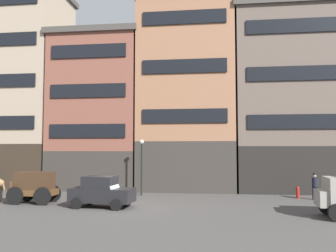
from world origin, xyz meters
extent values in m
plane|color=#4C4947|center=(0.00, 0.00, 0.00)|extent=(120.00, 120.00, 0.00)
cube|color=#33281E|center=(-12.26, 9.94, 1.92)|extent=(7.75, 6.72, 3.84)
cube|color=tan|center=(-12.26, 9.94, 10.90)|extent=(7.75, 6.72, 14.14)
cube|color=black|center=(-12.26, 6.52, 12.67)|extent=(6.51, 0.12, 1.10)
cube|color=#38332D|center=(-4.49, 9.94, 1.62)|extent=(7.49, 6.72, 3.24)
cube|color=brown|center=(-4.49, 9.94, 8.14)|extent=(7.49, 6.72, 9.80)
cube|color=#47423D|center=(-4.49, 9.94, 13.29)|extent=(7.99, 7.22, 0.50)
cube|color=black|center=(-4.49, 6.52, 4.87)|extent=(6.29, 0.12, 1.10)
cube|color=black|center=(-4.49, 6.52, 8.14)|extent=(6.29, 0.12, 1.10)
cube|color=black|center=(-4.49, 6.52, 11.41)|extent=(6.29, 0.12, 1.10)
cube|color=#38332D|center=(3.37, 9.94, 2.01)|extent=(7.93, 6.72, 4.02)
cube|color=#9E6B4C|center=(3.37, 9.94, 9.94)|extent=(7.93, 6.72, 11.82)
cube|color=#47423D|center=(3.37, 9.94, 16.10)|extent=(8.43, 7.22, 0.50)
cube|color=black|center=(3.37, 6.52, 6.00)|extent=(6.66, 0.12, 1.10)
cube|color=black|center=(3.37, 6.52, 9.94)|extent=(6.66, 0.12, 1.10)
cube|color=black|center=(3.37, 6.52, 13.88)|extent=(6.66, 0.12, 1.10)
cube|color=black|center=(11.81, 9.94, 1.82)|extent=(8.64, 6.72, 3.63)
cube|color=#66564C|center=(11.81, 9.94, 9.15)|extent=(8.64, 6.72, 11.03)
cube|color=#47423D|center=(11.81, 9.94, 14.92)|extent=(9.14, 7.22, 0.50)
cube|color=black|center=(11.81, 6.52, 5.47)|extent=(7.26, 0.12, 1.10)
cube|color=black|center=(11.81, 6.52, 9.15)|extent=(7.26, 0.12, 1.10)
cube|color=black|center=(11.81, 6.52, 12.83)|extent=(7.26, 0.12, 1.10)
cube|color=brown|center=(-5.73, 0.65, 0.70)|extent=(2.70, 1.31, 0.36)
cube|color=#3D2819|center=(-5.73, 0.65, 1.43)|extent=(2.30, 1.11, 1.10)
cube|color=brown|center=(-6.88, 0.66, 1.18)|extent=(0.40, 1.04, 0.50)
cylinder|color=black|center=(-6.63, -0.05, 0.55)|extent=(1.10, 0.08, 1.10)
cylinder|color=black|center=(-6.63, 1.37, 0.55)|extent=(1.10, 0.08, 1.10)
cylinder|color=black|center=(-4.83, -0.06, 0.55)|extent=(1.10, 0.08, 1.10)
cylinder|color=black|center=(-4.83, 1.36, 0.55)|extent=(1.10, 0.08, 1.10)
cylinder|color=#937047|center=(-7.82, 0.65, 1.10)|extent=(0.27, 0.10, 0.65)
cylinder|color=black|center=(-8.08, 0.83, 0.47)|extent=(0.14, 0.14, 0.95)
cube|color=gray|center=(11.10, -1.86, 0.97)|extent=(1.00, 1.50, 0.80)
cube|color=silver|center=(11.35, -1.88, 1.52)|extent=(0.29, 1.37, 0.64)
cylinder|color=black|center=(11.41, -0.93, 0.42)|extent=(0.85, 0.28, 0.84)
cube|color=black|center=(-1.01, -0.27, 0.73)|extent=(3.85, 1.98, 0.80)
cube|color=black|center=(-1.15, -0.26, 1.48)|extent=(1.94, 1.62, 0.70)
cube|color=silver|center=(-0.31, -0.35, 1.35)|extent=(0.47, 1.34, 0.56)
cylinder|color=black|center=(0.28, 0.43, 0.33)|extent=(0.68, 0.25, 0.66)
cylinder|color=black|center=(0.10, -1.24, 0.33)|extent=(0.68, 0.25, 0.66)
cylinder|color=black|center=(-2.11, 0.69, 0.33)|extent=(0.68, 0.25, 0.66)
cylinder|color=black|center=(-2.29, -0.98, 0.33)|extent=(0.68, 0.25, 0.66)
cylinder|color=black|center=(12.26, 4.35, 0.42)|extent=(0.16, 0.16, 0.85)
cylinder|color=black|center=(12.46, 4.35, 0.42)|extent=(0.16, 0.16, 0.85)
cylinder|color=black|center=(12.36, 4.35, 1.16)|extent=(0.39, 0.39, 0.62)
sphere|color=tan|center=(12.36, 4.35, 1.60)|extent=(0.22, 0.22, 0.22)
cylinder|color=black|center=(12.36, 4.35, 1.70)|extent=(0.28, 0.28, 0.02)
cylinder|color=black|center=(12.36, 4.35, 1.75)|extent=(0.18, 0.18, 0.09)
cylinder|color=black|center=(0.27, 5.13, 1.90)|extent=(0.12, 0.12, 3.80)
sphere|color=silver|center=(0.27, 5.13, 3.96)|extent=(0.32, 0.32, 0.32)
cylinder|color=maroon|center=(11.37, 4.89, 0.35)|extent=(0.24, 0.24, 0.70)
sphere|color=maroon|center=(11.37, 4.89, 0.72)|extent=(0.22, 0.22, 0.22)
camera|label=1|loc=(5.28, -20.11, 3.47)|focal=36.74mm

